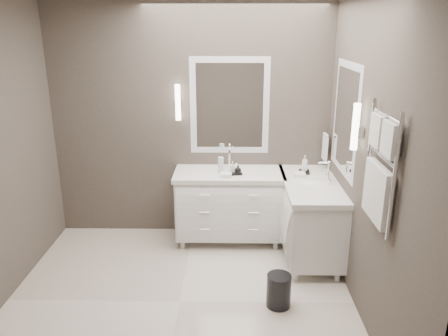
{
  "coord_description": "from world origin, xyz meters",
  "views": [
    {
      "loc": [
        0.46,
        -3.43,
        2.42
      ],
      "look_at": [
        0.4,
        0.7,
        1.07
      ],
      "focal_mm": 35.0,
      "sensor_mm": 36.0,
      "label": 1
    }
  ],
  "objects_px": {
    "vanity_back": "(229,202)",
    "vanity_right": "(310,214)",
    "waste_bin": "(279,291)",
    "towel_ladder": "(379,173)"
  },
  "relations": [
    {
      "from": "towel_ladder",
      "to": "waste_bin",
      "type": "distance_m",
      "value": 1.44
    },
    {
      "from": "vanity_back",
      "to": "towel_ladder",
      "type": "xyz_separation_m",
      "value": [
        1.1,
        -1.63,
        0.91
      ]
    },
    {
      "from": "vanity_right",
      "to": "towel_ladder",
      "type": "distance_m",
      "value": 1.6
    },
    {
      "from": "vanity_back",
      "to": "vanity_right",
      "type": "bearing_deg",
      "value": -20.38
    },
    {
      "from": "vanity_back",
      "to": "waste_bin",
      "type": "relative_size",
      "value": 4.02
    },
    {
      "from": "vanity_right",
      "to": "waste_bin",
      "type": "distance_m",
      "value": 1.09
    },
    {
      "from": "waste_bin",
      "to": "vanity_back",
      "type": "bearing_deg",
      "value": 109.51
    },
    {
      "from": "towel_ladder",
      "to": "waste_bin",
      "type": "bearing_deg",
      "value": 151.37
    },
    {
      "from": "vanity_back",
      "to": "towel_ladder",
      "type": "height_order",
      "value": "towel_ladder"
    },
    {
      "from": "vanity_right",
      "to": "towel_ladder",
      "type": "relative_size",
      "value": 1.38
    }
  ]
}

